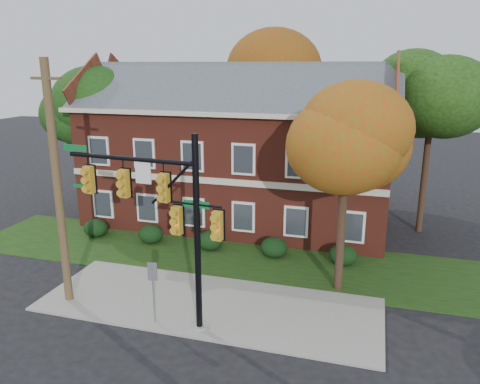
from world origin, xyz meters
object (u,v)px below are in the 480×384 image
(apartment_building, at_px, (238,143))
(utility_pole, at_px, (57,185))
(hedge_far_left, at_px, (96,228))
(hedge_far_right, at_px, (343,255))
(tree_left_rear, at_px, (87,112))
(tree_near_right, at_px, (352,141))
(sign_post, at_px, (153,283))
(tree_far_rear, at_px, (285,75))
(traffic_signal, at_px, (164,209))
(tree_right_rear, at_px, (440,93))
(hedge_right, at_px, (274,247))
(hedge_left, at_px, (151,234))
(hedge_center, at_px, (210,240))

(apartment_building, height_order, utility_pole, utility_pole)
(hedge_far_left, height_order, hedge_far_right, same)
(hedge_far_left, xyz_separation_m, tree_left_rear, (-2.73, 4.14, 6.16))
(utility_pole, bearing_deg, hedge_far_left, 124.88)
(utility_pole, bearing_deg, tree_near_right, 30.75)
(hedge_far_right, bearing_deg, sign_post, -130.51)
(hedge_far_left, bearing_deg, tree_far_rear, 57.50)
(hedge_far_left, relative_size, traffic_signal, 0.19)
(tree_right_rear, bearing_deg, hedge_right, -141.98)
(hedge_left, xyz_separation_m, hedge_right, (7.00, 0.00, 0.00))
(sign_post, bearing_deg, tree_left_rear, 119.86)
(tree_right_rear, distance_m, traffic_signal, 17.37)
(apartment_building, relative_size, tree_far_rear, 1.63)
(tree_far_rear, xyz_separation_m, utility_pole, (-5.15, -20.06, -3.82))
(hedge_far_left, distance_m, tree_far_rear, 17.61)
(tree_near_right, distance_m, tree_far_rear, 17.12)
(tree_right_rear, bearing_deg, hedge_left, -157.58)
(apartment_building, distance_m, utility_pole, 12.80)
(hedge_center, distance_m, hedge_far_right, 7.00)
(hedge_left, relative_size, sign_post, 0.55)
(hedge_right, relative_size, tree_far_rear, 0.12)
(tree_far_rear, xyz_separation_m, traffic_signal, (-0.37, -20.49, -4.24))
(hedge_center, distance_m, utility_pole, 9.12)
(hedge_left, height_order, utility_pole, utility_pole)
(hedge_far_left, relative_size, hedge_right, 1.00)
(tree_near_right, xyz_separation_m, sign_post, (-6.72, -4.77, -4.95))
(hedge_right, relative_size, hedge_far_right, 1.00)
(tree_near_right, xyz_separation_m, utility_pole, (-11.03, -4.13, -1.64))
(apartment_building, relative_size, tree_left_rear, 2.12)
(hedge_center, relative_size, utility_pole, 0.14)
(apartment_building, distance_m, sign_post, 13.28)
(hedge_left, height_order, traffic_signal, traffic_signal)
(hedge_center, relative_size, hedge_right, 1.00)
(tree_far_rear, distance_m, sign_post, 21.91)
(tree_left_rear, distance_m, utility_pole, 12.69)
(tree_near_right, xyz_separation_m, traffic_signal, (-6.25, -4.56, -2.07))
(hedge_far_right, relative_size, tree_near_right, 0.16)
(hedge_right, height_order, traffic_signal, traffic_signal)
(hedge_far_left, bearing_deg, apartment_building, 36.89)
(hedge_right, bearing_deg, tree_far_rear, 99.36)
(hedge_far_right, relative_size, tree_right_rear, 0.13)
(tree_far_rear, xyz_separation_m, sign_post, (-0.84, -20.70, -7.13))
(apartment_building, height_order, tree_right_rear, tree_right_rear)
(tree_left_rear, bearing_deg, hedge_left, -33.59)
(hedge_far_right, distance_m, tree_far_rear, 16.51)
(hedge_far_right, height_order, tree_left_rear, tree_left_rear)
(hedge_center, height_order, hedge_far_right, same)
(hedge_far_right, relative_size, tree_far_rear, 0.12)
(hedge_far_left, distance_m, tree_near_right, 15.75)
(hedge_far_left, relative_size, tree_far_rear, 0.12)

